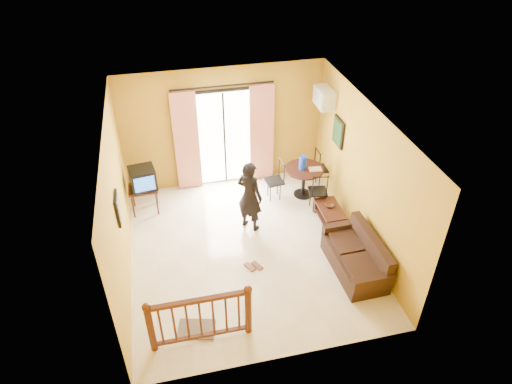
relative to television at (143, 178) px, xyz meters
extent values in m
plane|color=beige|center=(1.87, -1.72, -0.83)|extent=(5.00, 5.00, 0.00)
plane|color=white|center=(1.87, -1.72, 1.97)|extent=(5.00, 5.00, 0.00)
plane|color=#B78C23|center=(1.87, 0.78, 0.57)|extent=(4.50, 0.00, 4.50)
plane|color=#B78C23|center=(1.87, -4.22, 0.57)|extent=(4.50, 0.00, 4.50)
plane|color=#B78C23|center=(-0.38, -1.72, 0.57)|extent=(0.00, 5.00, 5.00)
plane|color=#B78C23|center=(4.12, -1.72, 0.57)|extent=(0.00, 5.00, 5.00)
cube|color=black|center=(1.87, 0.76, 0.32)|extent=(1.34, 0.03, 2.34)
cube|color=white|center=(1.87, 0.73, 0.32)|extent=(1.20, 0.04, 2.20)
cube|color=black|center=(1.87, 0.71, 0.32)|extent=(0.04, 0.02, 2.20)
cube|color=beige|center=(1.02, 0.68, 0.37)|extent=(0.55, 0.08, 2.35)
cube|color=beige|center=(2.72, 0.68, 0.37)|extent=(0.55, 0.08, 2.35)
cylinder|color=black|center=(1.87, 0.68, 1.59)|extent=(2.20, 0.04, 0.04)
cube|color=black|center=(-0.03, 0.00, -0.25)|extent=(0.60, 0.50, 0.04)
cylinder|color=black|center=(-0.28, -0.20, -0.54)|extent=(0.04, 0.04, 0.58)
cylinder|color=black|center=(0.22, -0.20, -0.54)|extent=(0.04, 0.04, 0.58)
cylinder|color=black|center=(-0.28, 0.20, -0.54)|extent=(0.04, 0.04, 0.58)
cylinder|color=black|center=(0.22, 0.20, -0.54)|extent=(0.04, 0.04, 0.58)
cube|color=black|center=(0.00, 0.00, 0.00)|extent=(0.58, 0.54, 0.47)
cube|color=blue|center=(0.03, -0.23, 0.00)|extent=(0.41, 0.08, 0.33)
cube|color=black|center=(-0.35, -1.92, 0.72)|extent=(0.04, 0.42, 0.52)
cube|color=#545148|center=(-0.33, -1.92, 0.72)|extent=(0.01, 0.34, 0.44)
cylinder|color=black|center=(3.48, -0.22, -0.14)|extent=(0.86, 0.86, 0.04)
cylinder|color=black|center=(3.48, -0.22, -0.49)|extent=(0.08, 0.08, 0.69)
cylinder|color=black|center=(3.48, -0.22, -0.82)|extent=(0.42, 0.42, 0.03)
cylinder|color=#1535C9|center=(3.43, -0.22, 0.04)|extent=(0.17, 0.17, 0.31)
cube|color=beige|center=(3.69, -0.32, -0.11)|extent=(0.30, 0.21, 0.02)
cube|color=white|center=(3.97, 0.23, 1.32)|extent=(0.30, 0.60, 0.40)
cube|color=gray|center=(3.82, 0.23, 1.32)|extent=(0.02, 0.56, 0.36)
cube|color=black|center=(4.09, -0.42, 0.82)|extent=(0.04, 0.50, 0.60)
cube|color=black|center=(4.06, -0.42, 0.82)|extent=(0.01, 0.42, 0.52)
cube|color=black|center=(3.72, -1.28, -0.49)|extent=(0.45, 0.81, 0.04)
cube|color=black|center=(3.72, -1.28, -0.73)|extent=(0.41, 0.77, 0.03)
cube|color=black|center=(3.54, -1.64, -0.66)|extent=(0.05, 0.05, 0.34)
cube|color=black|center=(3.90, -1.64, -0.66)|extent=(0.05, 0.05, 0.34)
cube|color=black|center=(3.54, -0.92, -0.66)|extent=(0.05, 0.05, 0.34)
cube|color=black|center=(3.90, -0.92, -0.66)|extent=(0.05, 0.05, 0.34)
imported|color=#4E2B1A|center=(3.72, -1.22, -0.44)|extent=(0.24, 0.24, 0.06)
cube|color=black|center=(3.67, -2.71, -0.65)|extent=(0.78, 1.51, 0.37)
cube|color=black|center=(3.95, -2.71, -0.32)|extent=(0.21, 1.49, 0.51)
cube|color=black|center=(3.67, -3.44, -0.44)|extent=(0.75, 0.17, 0.28)
cube|color=black|center=(3.67, -1.99, -0.44)|extent=(0.75, 0.17, 0.28)
cube|color=black|center=(3.62, -3.04, -0.43)|extent=(0.53, 0.62, 0.09)
cube|color=black|center=(3.62, -2.39, -0.43)|extent=(0.53, 0.62, 0.09)
imported|color=black|center=(2.06, -1.05, -0.05)|extent=(0.66, 0.67, 1.56)
cylinder|color=#471E0F|center=(-0.03, -3.62, -0.37)|extent=(0.11, 0.11, 0.92)
cylinder|color=#471E0F|center=(1.47, -3.62, -0.37)|extent=(0.11, 0.11, 0.92)
sphere|color=#471E0F|center=(-0.03, -3.62, 0.14)|extent=(0.13, 0.13, 0.13)
sphere|color=#471E0F|center=(1.47, -3.62, 0.14)|extent=(0.13, 0.13, 0.13)
cube|color=#471E0F|center=(0.72, -3.62, 0.09)|extent=(1.55, 0.08, 0.06)
cube|color=#471E0F|center=(0.72, -3.62, -0.73)|extent=(1.55, 0.06, 0.05)
cube|color=#5A5148|center=(0.65, -3.41, -0.82)|extent=(0.68, 0.54, 0.02)
cube|color=#4E2B1A|center=(1.80, -2.22, -0.82)|extent=(0.20, 0.27, 0.03)
cube|color=#4E2B1A|center=(1.94, -2.22, -0.82)|extent=(0.20, 0.27, 0.03)
camera|label=1|loc=(0.53, -8.23, 5.29)|focal=32.00mm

